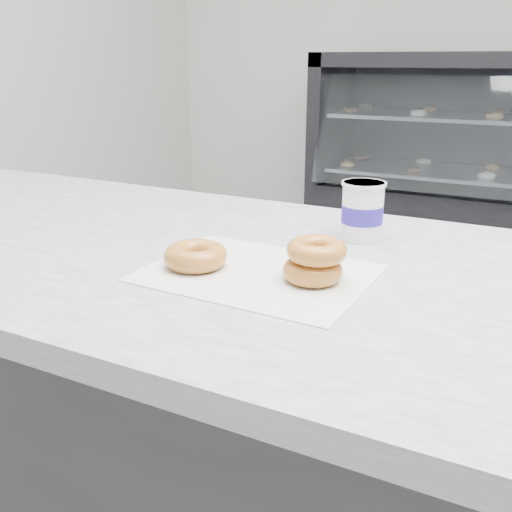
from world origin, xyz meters
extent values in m
cube|color=silver|center=(0.00, -0.60, 0.88)|extent=(3.06, 0.76, 0.04)
cube|color=black|center=(-1.16, 2.10, 0.88)|extent=(0.08, 0.70, 0.75)
cube|color=silver|center=(-0.29, -0.66, 0.90)|extent=(0.35, 0.27, 0.00)
torus|color=orange|center=(-0.39, -0.68, 0.92)|extent=(0.10, 0.10, 0.04)
torus|color=orange|center=(-0.21, -0.66, 0.92)|extent=(0.09, 0.09, 0.03)
torus|color=orange|center=(-0.20, -0.65, 0.95)|extent=(0.12, 0.12, 0.03)
cylinder|color=white|center=(-0.21, -0.42, 0.95)|extent=(0.09, 0.09, 0.11)
cylinder|color=white|center=(-0.21, -0.42, 1.00)|extent=(0.08, 0.08, 0.01)
cylinder|color=#2A1C9C|center=(-0.21, -0.42, 0.95)|extent=(0.09, 0.09, 0.03)
camera|label=1|loc=(0.08, -1.40, 1.22)|focal=40.00mm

